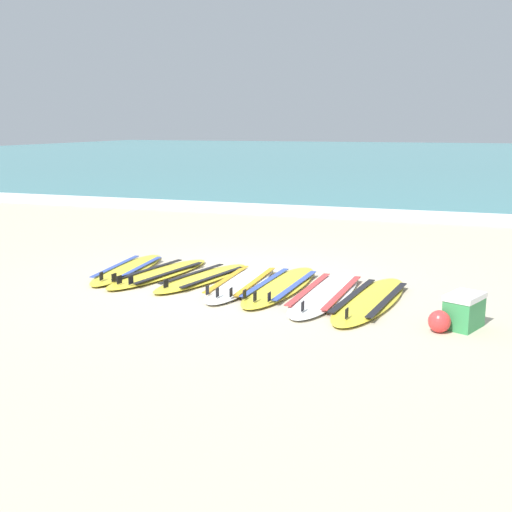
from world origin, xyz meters
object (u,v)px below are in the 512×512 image
Objects in this scene: surfboard_0 at (128,269)px; surfboard_3 at (241,282)px; surfboard_1 at (159,273)px; beach_ball at (439,321)px; surfboard_2 at (203,278)px; surfboard_4 at (281,286)px; surfboard_5 at (325,293)px; cooler_box at (464,311)px; surfboard_6 at (370,300)px.

surfboard_3 is (1.88, -0.21, 0.00)m from surfboard_0.
beach_ball is (3.97, -1.30, 0.08)m from surfboard_1.
surfboard_2 is at bearing 173.29° from surfboard_3.
surfboard_3 is at bearing 179.02° from surfboard_4.
surfboard_1 is at bearing 161.91° from beach_ball.
surfboard_4 is (1.87, -0.12, -0.00)m from surfboard_1.
surfboard_3 is 2.92m from beach_ball.
surfboard_1 and surfboard_2 have the same top height.
surfboard_3 is 0.57m from surfboard_4.
cooler_box is (1.69, -0.78, 0.16)m from surfboard_5.
surfboard_5 is (1.82, -0.24, -0.00)m from surfboard_2.
surfboard_5 is 4.60× the size of cooler_box.
cooler_box is (4.21, -1.06, 0.16)m from surfboard_1.
surfboard_5 is 0.61m from surfboard_6.
beach_ball is at bearing -21.07° from surfboard_2.
surfboard_2 is at bearing 158.93° from beach_ball.
surfboard_0 is at bearing 173.04° from surfboard_5.
cooler_box is (4.79, -1.16, 0.16)m from surfboard_0.
surfboard_3 is 0.97× the size of surfboard_4.
surfboard_3 is 9.65× the size of beach_ball.
surfboard_5 is (2.52, -0.27, -0.00)m from surfboard_1.
surfboard_4 is (1.17, -0.08, 0.00)m from surfboard_2.
cooler_box reaches higher than beach_ball.
beach_ball is (0.86, -0.89, 0.08)m from surfboard_6.
surfboard_4 is at bearing -3.62° from surfboard_1.
beach_ball reaches higher than surfboard_4.
surfboard_4 is at bearing -5.17° from surfboard_0.
cooler_box is at bearing -18.06° from surfboard_3.
surfboard_0 is 0.58m from surfboard_1.
surfboard_0 and surfboard_3 have the same top height.
beach_ball is (-0.24, -0.24, -0.07)m from cooler_box.
cooler_box is at bearing -24.77° from surfboard_5.
surfboard_6 is at bearing -7.47° from surfboard_1.
surfboard_2 is (0.70, -0.04, -0.00)m from surfboard_1.
surfboard_6 is (1.24, -0.29, -0.00)m from surfboard_4.
surfboard_1 is at bearing 172.53° from surfboard_6.
surfboard_4 is at bearing 166.86° from surfboard_6.
surfboard_0 and surfboard_6 have the same top height.
surfboard_2 is at bearing 176.05° from surfboard_4.
cooler_box is at bearing -21.83° from surfboard_4.
surfboard_0 is 3.72m from surfboard_6.
beach_ball is at bearing -17.12° from surfboard_0.
surfboard_2 and surfboard_3 have the same top height.
cooler_box is at bearing -30.51° from surfboard_6.
surfboard_0 is at bearing 174.83° from surfboard_4.
surfboard_5 is 1.78m from beach_ball.
cooler_box reaches higher than surfboard_1.
surfboard_6 is (3.69, -0.51, -0.00)m from surfboard_0.
cooler_box is at bearing -14.07° from surfboard_1.
cooler_box is (2.91, -0.95, 0.16)m from surfboard_3.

